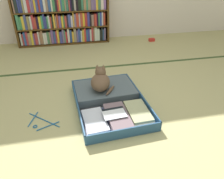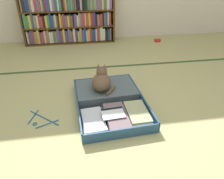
% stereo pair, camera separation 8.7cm
% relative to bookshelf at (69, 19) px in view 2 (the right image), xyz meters
% --- Properties ---
extents(ground_plane, '(10.00, 10.00, 0.00)m').
position_rel_bookshelf_xyz_m(ground_plane, '(0.50, -2.25, -0.41)').
color(ground_plane, tan).
extents(tatami_border, '(4.80, 0.05, 0.00)m').
position_rel_bookshelf_xyz_m(tatami_border, '(0.50, -1.13, -0.41)').
color(tatami_border, '#3A4F27').
rests_on(tatami_border, ground_plane).
extents(bookshelf, '(1.55, 0.26, 0.84)m').
position_rel_bookshelf_xyz_m(bookshelf, '(0.00, 0.00, 0.00)').
color(bookshelf, '#503414').
rests_on(bookshelf, ground_plane).
extents(open_suitcase, '(0.72, 0.98, 0.10)m').
position_rel_bookshelf_xyz_m(open_suitcase, '(0.41, -2.01, -0.37)').
color(open_suitcase, '#274F79').
rests_on(open_suitcase, ground_plane).
extents(black_cat, '(0.29, 0.31, 0.26)m').
position_rel_bookshelf_xyz_m(black_cat, '(0.35, -1.87, -0.22)').
color(black_cat, brown).
rests_on(black_cat, open_suitcase).
extents(clothes_hanger, '(0.29, 0.28, 0.01)m').
position_rel_bookshelf_xyz_m(clothes_hanger, '(-0.27, -2.19, -0.41)').
color(clothes_hanger, '#1F6097').
rests_on(clothes_hanger, ground_plane).
extents(small_red_pouch, '(0.10, 0.07, 0.05)m').
position_rel_bookshelf_xyz_m(small_red_pouch, '(1.55, -0.22, -0.39)').
color(small_red_pouch, red).
rests_on(small_red_pouch, ground_plane).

